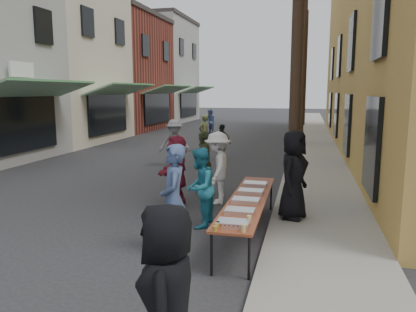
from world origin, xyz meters
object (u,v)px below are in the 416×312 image
at_px(guest_front_c, 200,188).
at_px(catering_tray_sausage, 233,223).
at_px(utility_pole_far, 305,69).
at_px(utility_pole_near, 298,15).
at_px(utility_pole_mid, 303,57).
at_px(guest_front_a, 167,300).
at_px(server, 293,175).
at_px(serving_table, 248,200).

bearing_deg(guest_front_c, catering_tray_sausage, 31.25).
bearing_deg(utility_pole_far, guest_front_c, -94.04).
relative_size(utility_pole_near, utility_pole_mid, 1.00).
xyz_separation_m(utility_pole_far, guest_front_a, (-0.90, -30.45, -3.58)).
relative_size(utility_pole_mid, utility_pole_far, 1.00).
xyz_separation_m(guest_front_c, server, (1.88, 0.73, 0.22)).
xyz_separation_m(utility_pole_far, serving_table, (-0.77, -26.13, -3.79)).
relative_size(utility_pole_far, guest_front_c, 5.40).
xyz_separation_m(catering_tray_sausage, server, (0.82, 2.69, 0.26)).
bearing_deg(catering_tray_sausage, utility_pole_near, 78.52).
bearing_deg(utility_pole_mid, guest_front_a, -92.79).
height_order(utility_pole_near, catering_tray_sausage, utility_pole_near).
xyz_separation_m(serving_table, catering_tray_sausage, (-0.00, -1.65, 0.08)).
distance_m(catering_tray_sausage, guest_front_c, 2.23).
height_order(utility_pole_near, server, utility_pole_near).
distance_m(utility_pole_far, guest_front_c, 26.13).
distance_m(serving_table, guest_front_a, 4.33).
height_order(serving_table, guest_front_a, guest_front_a).
distance_m(utility_pole_far, catering_tray_sausage, 28.03).
bearing_deg(catering_tray_sausage, utility_pole_far, 88.42).
height_order(serving_table, server, server).
xyz_separation_m(utility_pole_near, catering_tray_sausage, (-0.77, -3.78, -3.71)).
relative_size(catering_tray_sausage, guest_front_a, 0.27).
bearing_deg(utility_pole_far, server, -89.89).
height_order(serving_table, catering_tray_sausage, catering_tray_sausage).
distance_m(utility_pole_far, serving_table, 26.41).
bearing_deg(guest_front_a, serving_table, 168.16).
bearing_deg(server, utility_pole_mid, 18.25).
bearing_deg(utility_pole_mid, server, -89.78).
bearing_deg(guest_front_a, server, 159.88).
xyz_separation_m(guest_front_a, server, (0.95, 5.37, 0.14)).
height_order(utility_pole_far, server, utility_pole_far).
distance_m(utility_pole_mid, guest_front_a, 18.82).
distance_m(utility_pole_far, guest_front_a, 30.67).
height_order(utility_pole_mid, guest_front_a, utility_pole_mid).
xyz_separation_m(utility_pole_near, server, (0.05, -1.08, -3.45)).
relative_size(utility_pole_near, serving_table, 2.25).
distance_m(utility_pole_near, serving_table, 4.41).
height_order(utility_pole_far, guest_front_c, utility_pole_far).
bearing_deg(server, utility_pole_near, 20.67).
xyz_separation_m(utility_pole_near, guest_front_a, (-0.90, -6.45, -3.58)).
relative_size(utility_pole_near, utility_pole_far, 1.00).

